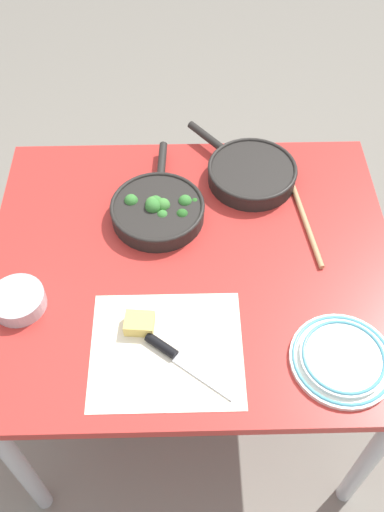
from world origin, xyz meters
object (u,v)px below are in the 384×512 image
(wooden_spoon, at_px, (298,201))
(dinner_plate_stack, at_px, (343,359))
(skillet_broccoli, at_px, (158,209))
(skillet_eggs, at_px, (251,173))
(grater_knife, at_px, (177,357))
(prep_bowl_steel, at_px, (18,300))
(cheese_block, at_px, (139,324))

(wooden_spoon, relative_size, dinner_plate_stack, 1.59)
(skillet_broccoli, height_order, skillet_eggs, skillet_broccoli)
(grater_knife, bearing_deg, prep_bowl_steel, -164.04)
(grater_knife, bearing_deg, skillet_eggs, 107.03)
(grater_knife, height_order, cheese_block, cheese_block)
(cheese_block, height_order, prep_bowl_steel, prep_bowl_steel)
(skillet_eggs, xyz_separation_m, grater_knife, (0.22, 0.59, -0.02))
(skillet_broccoli, xyz_separation_m, cheese_block, (0.04, 0.36, -0.01))
(skillet_eggs, distance_m, wooden_spoon, 0.16)
(skillet_eggs, relative_size, grater_knife, 1.66)
(wooden_spoon, bearing_deg, prep_bowl_steel, 107.06)
(skillet_eggs, xyz_separation_m, prep_bowl_steel, (0.62, 0.43, -0.01))
(skillet_broccoli, bearing_deg, skillet_eggs, -59.51)
(cheese_block, bearing_deg, wooden_spoon, -137.44)
(grater_knife, bearing_deg, wooden_spoon, 92.22)
(skillet_eggs, bearing_deg, dinner_plate_stack, 155.76)
(cheese_block, distance_m, dinner_plate_stack, 0.49)
(skillet_eggs, xyz_separation_m, dinner_plate_stack, (-0.16, 0.61, -0.01))
(wooden_spoon, height_order, grater_knife, grater_knife)
(skillet_broccoli, distance_m, cheese_block, 0.37)
(grater_knife, bearing_deg, skillet_broccoli, 134.10)
(wooden_spoon, relative_size, grater_knife, 1.83)
(grater_knife, xyz_separation_m, dinner_plate_stack, (-0.39, 0.02, 0.00))
(wooden_spoon, distance_m, cheese_block, 0.60)
(skillet_eggs, height_order, cheese_block, skillet_eggs)
(dinner_plate_stack, bearing_deg, skillet_eggs, -75.03)
(wooden_spoon, distance_m, grater_knife, 0.61)
(skillet_eggs, relative_size, prep_bowl_steel, 2.63)
(cheese_block, distance_m, prep_bowl_steel, 0.31)
(dinner_plate_stack, xyz_separation_m, prep_bowl_steel, (0.78, -0.17, 0.01))
(skillet_broccoli, relative_size, skillet_eggs, 1.12)
(skillet_broccoli, xyz_separation_m, grater_knife, (-0.05, 0.45, -0.02))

